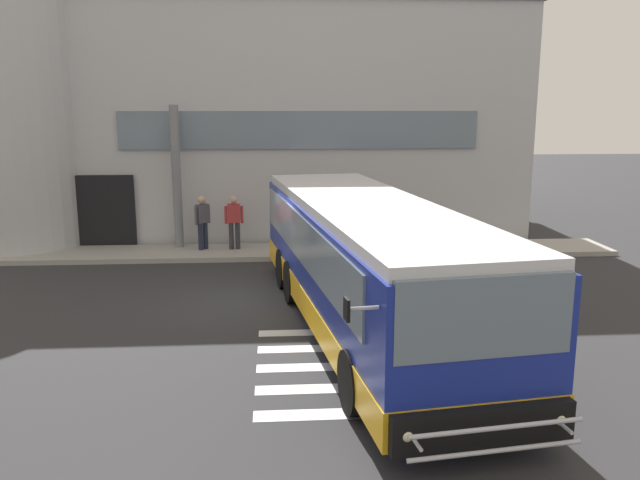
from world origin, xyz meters
The scene contains 9 objects.
ground_plane centered at (0.00, 0.00, -0.01)m, with size 80.00×90.00×0.02m, color #2B2B2D.
bay_paint_stripes centered at (2.00, -4.20, 0.00)m, with size 4.40×3.96×0.01m.
terminal_building centered at (-0.67, 11.55, 4.06)m, with size 19.30×13.80×8.13m.
boarding_curb centered at (0.00, 4.80, 0.07)m, with size 21.50×2.00×0.15m, color #9E9B93.
entry_support_column centered at (-2.90, 5.40, 2.37)m, with size 0.28×0.28×4.45m, color slate.
bus_main_foreground centered at (2.01, -2.31, 1.33)m, with size 4.03×11.47×2.70m.
passenger_near_column centered at (-2.10, 4.97, 1.08)m, with size 0.44×0.45×1.68m.
passenger_by_doorway centered at (-1.12, 4.96, 1.08)m, with size 0.59×0.26×1.68m.
safety_bollard_yellow centered at (0.20, 3.60, 0.45)m, with size 0.18×0.18×0.90m, color yellow.
Camera 1 is at (0.18, -14.99, 4.59)m, focal length 36.26 mm.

